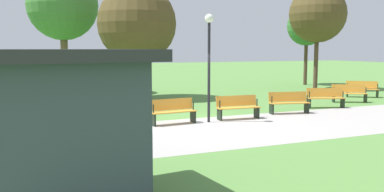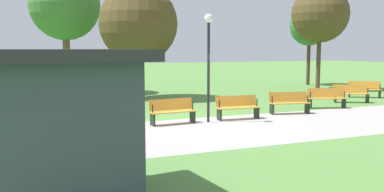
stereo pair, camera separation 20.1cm
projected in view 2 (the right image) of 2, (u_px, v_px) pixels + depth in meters
name	position (u px, v px, depth m)	size (l,w,h in m)	color
ground_plane	(207.00, 122.00, 15.16)	(120.00, 120.00, 0.00)	#54843D
path_paving	(227.00, 130.00, 13.68)	(38.38, 4.96, 0.01)	#A39E99
bench_0	(364.00, 89.00, 22.65)	(1.64, 1.36, 0.89)	orange
bench_1	(351.00, 93.00, 20.53)	(1.70, 1.20, 0.89)	orange
bench_2	(327.00, 98.00, 18.65)	(1.74, 1.01, 0.89)	orange
bench_3	(289.00, 102.00, 17.03)	(1.74, 0.81, 0.89)	orange
bench_4	(237.00, 107.00, 15.71)	(1.70, 0.59, 0.89)	orange
bench_5	(172.00, 111.00, 14.71)	(1.70, 0.59, 0.89)	orange
bench_6	(96.00, 114.00, 14.05)	(1.74, 0.81, 0.89)	orange
bench_7	(16.00, 115.00, 13.75)	(1.74, 1.01, 0.89)	orange
tree_0	(65.00, 6.00, 24.15)	(4.11, 4.11, 7.26)	brown
tree_1	(138.00, 24.00, 21.75)	(4.17, 4.17, 6.08)	#4C3828
tree_2	(310.00, 26.00, 30.02)	(2.85, 2.85, 5.74)	#4C3828
tree_4	(320.00, 14.00, 26.73)	(3.69, 3.69, 6.75)	#4C3828
lamp_post	(209.00, 47.00, 14.76)	(0.32, 0.32, 3.91)	black
kiosk	(41.00, 126.00, 6.96)	(3.74, 2.93, 2.67)	#38424C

